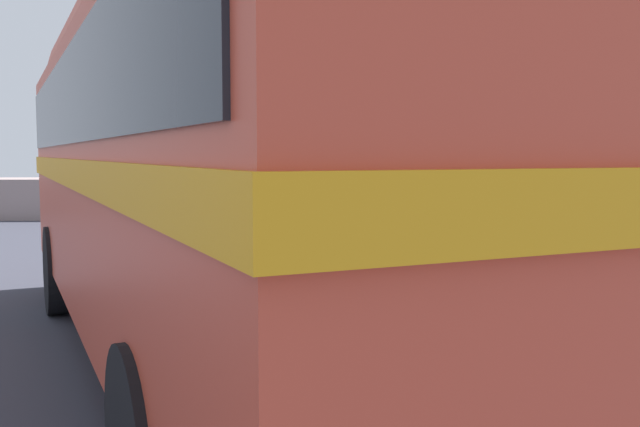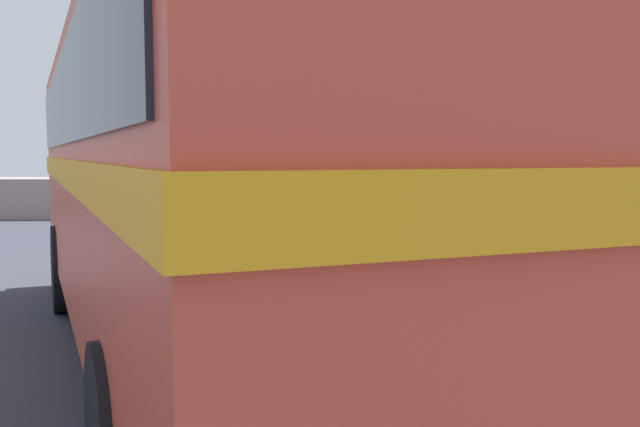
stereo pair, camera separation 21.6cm
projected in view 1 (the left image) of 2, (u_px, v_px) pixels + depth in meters
name	position (u px, v px, depth m)	size (l,w,h in m)	color
ground	(529.00, 309.00, 7.97)	(32.00, 26.00, 0.02)	#34343F
breakwater	(389.00, 193.00, 19.68)	(31.36, 2.07, 2.38)	gray
vintage_coach	(224.00, 118.00, 5.65)	(5.47, 8.85, 3.70)	black
lamp_post	(543.00, 39.00, 13.84)	(0.60, 1.07, 7.21)	#5B5B60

